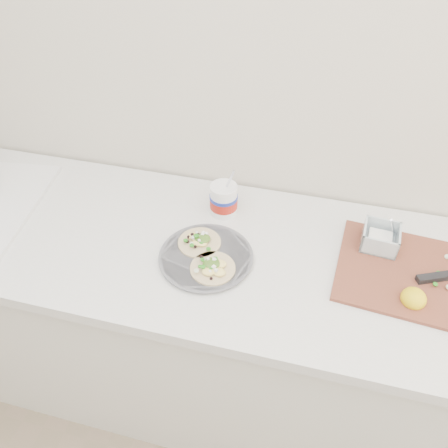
# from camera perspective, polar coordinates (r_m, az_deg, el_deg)

# --- Properties ---
(counter) EXTENTS (2.44, 0.66, 0.90)m
(counter) POSITION_cam_1_polar(r_m,az_deg,el_deg) (1.70, -0.34, -13.45)
(counter) COLOR silver
(counter) RESTS_ON ground
(taco_plate) EXTENTS (0.28, 0.28, 0.04)m
(taco_plate) POSITION_cam_1_polar(r_m,az_deg,el_deg) (1.30, -2.38, -4.05)
(taco_plate) COLOR #5C5C63
(taco_plate) RESTS_ON counter
(tub) EXTENTS (0.09, 0.09, 0.21)m
(tub) POSITION_cam_1_polar(r_m,az_deg,el_deg) (1.42, 0.05, 3.52)
(tub) COLOR white
(tub) RESTS_ON counter
(cutboard) EXTENTS (0.51, 0.38, 0.08)m
(cutboard) POSITION_cam_1_polar(r_m,az_deg,el_deg) (1.38, 24.47, -5.57)
(cutboard) COLOR brown
(cutboard) RESTS_ON counter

